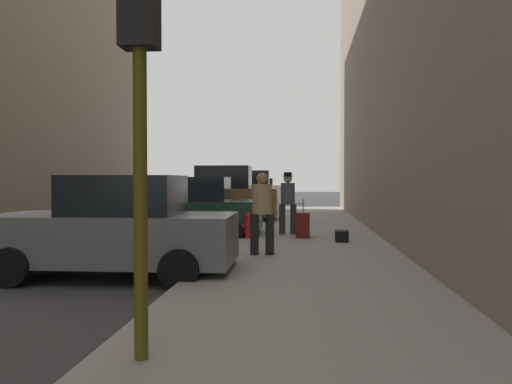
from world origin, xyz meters
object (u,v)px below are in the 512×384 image
object	(u,v)px
parked_dark_green_sedan	(190,210)
fire_hydrant	(249,225)
duffel_bag	(342,236)
parked_silver_sedan	(237,197)
parked_gray_coupe	(117,229)
parked_bronze_suv	(220,197)
pedestrian_in_tan_coat	(262,209)
parked_white_van	(249,191)
traffic_light	(140,59)
rolling_suitcase	(303,225)
parked_red_hatchback	(257,192)
pedestrian_with_beanie	(288,200)

from	to	relation	value
parked_dark_green_sedan	fire_hydrant	bearing A→B (deg)	-25.26
duffel_bag	parked_silver_sedan	bearing A→B (deg)	109.98
parked_gray_coupe	duffel_bag	distance (m)	6.02
parked_gray_coupe	parked_bronze_suv	xyz separation A→B (m)	(-0.00, 10.92, 0.18)
pedestrian_in_tan_coat	parked_white_van	bearing A→B (deg)	96.99
parked_bronze_suv	traffic_light	xyz separation A→B (m)	(1.85, -15.15, 1.73)
parked_dark_green_sedan	rolling_suitcase	bearing A→B (deg)	-9.58
parked_dark_green_sedan	pedestrian_in_tan_coat	xyz separation A→B (m)	(2.41, -3.77, 0.26)
parked_red_hatchback	pedestrian_in_tan_coat	bearing A→B (deg)	-84.47
traffic_light	duffel_bag	size ratio (longest dim) A/B	8.18
parked_silver_sedan	parked_gray_coupe	bearing A→B (deg)	-90.00
parked_gray_coupe	pedestrian_with_beanie	size ratio (longest dim) A/B	2.39
parked_white_van	duffel_bag	world-z (taller)	parked_white_van
parked_gray_coupe	parked_white_van	distance (m)	21.49
parked_bronze_suv	fire_hydrant	bearing A→B (deg)	-73.59
parked_red_hatchback	rolling_suitcase	xyz separation A→B (m)	(3.25, -21.64, -0.36)
parked_gray_coupe	pedestrian_with_beanie	world-z (taller)	pedestrian_with_beanie
parked_gray_coupe	parked_white_van	world-z (taller)	parked_white_van
parked_red_hatchback	fire_hydrant	xyz separation A→B (m)	(1.80, -21.94, -0.35)
parked_white_van	pedestrian_in_tan_coat	xyz separation A→B (m)	(2.41, -19.62, 0.07)
traffic_light	pedestrian_in_tan_coat	xyz separation A→B (m)	(0.55, 6.10, -1.65)
parked_red_hatchback	pedestrian_with_beanie	distance (m)	21.05
parked_red_hatchback	parked_bronze_suv	bearing A→B (deg)	-90.00
parked_red_hatchback	fire_hydrant	bearing A→B (deg)	-85.30
parked_dark_green_sedan	rolling_suitcase	xyz separation A→B (m)	(3.25, -0.55, -0.36)
parked_silver_sedan	parked_white_van	bearing A→B (deg)	90.00
parked_red_hatchback	traffic_light	world-z (taller)	traffic_light
fire_hydrant	pedestrian_with_beanie	xyz separation A→B (m)	(1.01, 1.08, 0.64)
traffic_light	parked_white_van	bearing A→B (deg)	94.12
parked_silver_sedan	traffic_light	xyz separation A→B (m)	(1.85, -20.11, 1.91)
parked_white_van	pedestrian_with_beanie	world-z (taller)	parked_white_van
parked_bronze_suv	parked_white_van	size ratio (longest dim) A/B	0.99
fire_hydrant	duffel_bag	distance (m)	2.49
parked_silver_sedan	parked_white_van	size ratio (longest dim) A/B	0.91
parked_silver_sedan	duffel_bag	bearing A→B (deg)	-70.02
parked_bronze_suv	traffic_light	world-z (taller)	traffic_light
fire_hydrant	parked_dark_green_sedan	bearing A→B (deg)	154.74
traffic_light	pedestrian_with_beanie	world-z (taller)	traffic_light
pedestrian_with_beanie	pedestrian_in_tan_coat	xyz separation A→B (m)	(-0.41, -4.00, -0.03)
pedestrian_with_beanie	pedestrian_in_tan_coat	bearing A→B (deg)	-95.83
pedestrian_in_tan_coat	traffic_light	bearing A→B (deg)	-95.18
fire_hydrant	pedestrian_in_tan_coat	size ratio (longest dim) A/B	0.41
parked_dark_green_sedan	duffel_bag	distance (m)	4.49
parked_dark_green_sedan	pedestrian_in_tan_coat	bearing A→B (deg)	-57.48
parked_silver_sedan	fire_hydrant	size ratio (longest dim) A/B	6.03
traffic_light	parked_silver_sedan	bearing A→B (deg)	95.27
pedestrian_in_tan_coat	rolling_suitcase	world-z (taller)	pedestrian_in_tan_coat
pedestrian_in_tan_coat	duffel_bag	world-z (taller)	pedestrian_in_tan_coat
parked_dark_green_sedan	pedestrian_in_tan_coat	distance (m)	4.48
parked_white_van	rolling_suitcase	bearing A→B (deg)	-78.78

